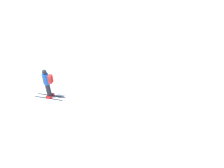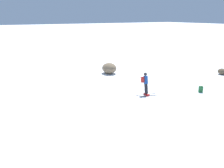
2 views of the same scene
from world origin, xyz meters
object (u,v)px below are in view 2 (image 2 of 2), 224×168
(exposed_boulder_0, at_px, (109,68))
(exposed_boulder_1, at_px, (222,71))
(spare_backpack, at_px, (201,89))
(skier, at_px, (145,83))

(exposed_boulder_0, relative_size, exposed_boulder_1, 1.78)
(spare_backpack, bearing_deg, exposed_boulder_0, 141.00)
(spare_backpack, relative_size, exposed_boulder_1, 0.52)
(spare_backpack, height_order, exposed_boulder_1, exposed_boulder_1)
(skier, height_order, exposed_boulder_1, skier)
(exposed_boulder_0, bearing_deg, exposed_boulder_1, -122.82)
(skier, xyz_separation_m, exposed_boulder_0, (7.06, -0.86, -0.41))
(skier, relative_size, exposed_boulder_0, 1.03)
(exposed_boulder_1, bearing_deg, skier, 93.64)
(skier, distance_m, spare_backpack, 4.60)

